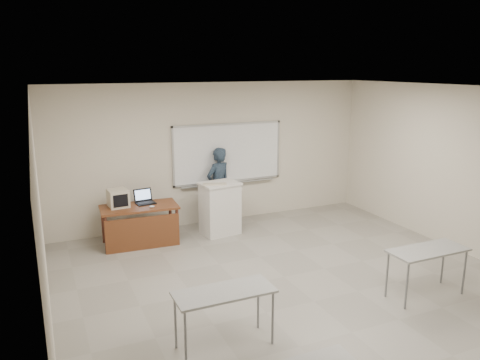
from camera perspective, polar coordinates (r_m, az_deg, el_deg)
name	(u,v)px	position (r m, az deg, el deg)	size (l,w,h in m)	color
floor	(314,302)	(7.08, 9.00, -14.44)	(7.00, 8.00, 0.01)	gray
whiteboard	(228,154)	(10.08, -1.47, 3.21)	(2.48, 0.10, 1.31)	white
student_desks	(380,301)	(5.82, 16.65, -13.94)	(4.40, 2.20, 0.73)	gray
instructor_desk	(141,218)	(8.99, -12.00, -4.57)	(1.43, 0.71, 0.75)	brown
podium	(220,208)	(9.44, -2.47, -3.46)	(0.76, 0.55, 1.06)	silver
crt_monitor	(118,198)	(9.05, -14.68, -2.17)	(0.36, 0.41, 0.34)	#B9AE97
laptop	(145,200)	(9.20, -11.52, -2.40)	(0.35, 0.33, 0.26)	black
mouse	(152,207)	(8.88, -10.69, -3.20)	(0.10, 0.07, 0.04)	silver
keyboard	(215,184)	(9.13, -3.10, -0.52)	(0.46, 0.15, 0.03)	#B9AE97
presenter	(218,186)	(10.02, -2.65, -0.70)	(0.60, 0.40, 1.66)	black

